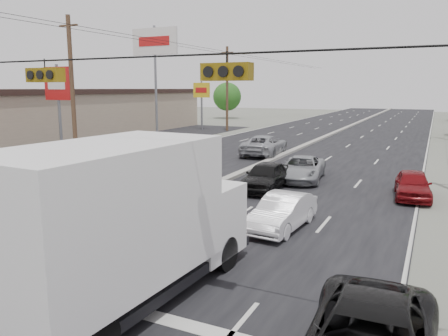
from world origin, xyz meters
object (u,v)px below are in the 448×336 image
Objects in this scene: queue_car_a at (265,176)px; queue_car_b at (282,212)px; pole_sign_billboard at (155,49)px; utility_pole_left_c at (227,88)px; utility_pole_left_b at (72,89)px; oncoming_far at (265,145)px; box_truck at (127,221)px; queue_car_e at (413,185)px; pole_sign_far at (202,94)px; pole_sign_mid at (58,88)px; queue_car_c at (302,169)px; tree_left_far at (227,97)px; oncoming_near at (107,164)px; tan_sedan at (12,268)px; red_sedan at (188,211)px.

queue_car_a is 1.09× the size of queue_car_b.
utility_pole_left_c is at bearing 80.54° from pole_sign_billboard.
oncoming_far is at bearing 37.07° from utility_pole_left_b.
utility_pole_left_b is 1.77× the size of oncoming_far.
box_truck is 15.10m from queue_car_e.
pole_sign_mid is at bearing -92.60° from pole_sign_far.
pole_sign_mid is at bearing 166.15° from queue_car_c.
tree_left_far is 1.44× the size of queue_car_a.
pole_sign_mid is 42.32m from tree_left_far.
box_truck is 1.45× the size of oncoming_near.
queue_car_e is 14.56m from oncoming_far.
pole_sign_far is 1.24× the size of queue_car_c.
box_truck is at bearing -66.66° from tree_left_far.
oncoming_near is (15.30, -48.52, -2.92)m from tree_left_far.
utility_pole_left_c is 1.68× the size of tan_sedan.
utility_pole_left_c reaches higher than queue_car_e.
tree_left_far is 1.56× the size of red_sedan.
queue_car_a is (24.78, -47.61, -2.99)m from tree_left_far.
utility_pole_left_b is 22.57m from queue_car_e.
utility_pole_left_c is 34.52m from queue_car_e.
queue_car_a is at bearing -168.23° from oncoming_near.
pole_sign_billboard reaches higher than queue_car_b.
pole_sign_mid reaches higher than pole_sign_far.
pole_sign_mid is 27.29m from queue_car_e.
tree_left_far is 59.79m from red_sedan.
utility_pole_left_c reaches higher than red_sedan.
tree_left_far is at bearing -66.16° from oncoming_near.
queue_car_a reaches higher than red_sedan.
box_truck is 12.58m from queue_car_a.
red_sedan is at bearing -66.78° from utility_pole_left_c.
tan_sedan reaches higher than oncoming_near.
queue_car_a is 0.75× the size of oncoming_far.
pole_sign_mid is 1.24× the size of oncoming_far.
queue_car_b is 13.10m from oncoming_near.
pole_sign_far reaches higher than queue_car_a.
pole_sign_far is (1.00, 22.00, -0.71)m from pole_sign_mid.
queue_car_e is (5.83, -1.69, -0.01)m from queue_car_c.
queue_car_c is (1.46, 10.08, 0.03)m from red_sedan.
utility_pole_left_c is 31.86m from queue_car_a.
tree_left_far reaches higher than queue_car_a.
pole_sign_mid is at bearing 162.59° from queue_car_a.
oncoming_near is at bearing -177.51° from queue_car_e.
tan_sedan is 1.53× the size of queue_car_b.
pole_sign_billboard is 2.59× the size of queue_car_a.
utility_pole_left_c is 29.71m from queue_car_c.
utility_pole_left_b is at bearing 154.29° from red_sedan.
utility_pole_left_b is 25.00m from utility_pole_left_c.
pole_sign_mid is 23.45m from red_sedan.
utility_pole_left_b reaches higher than oncoming_near.
pole_sign_mid is 21.03m from queue_car_a.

